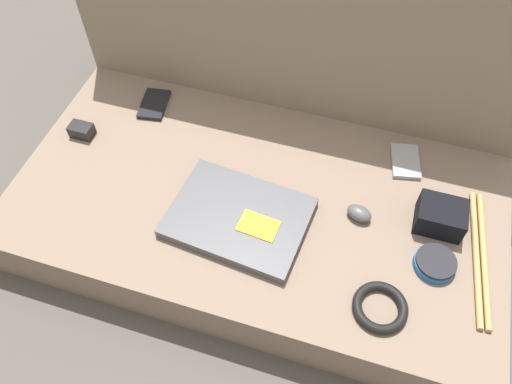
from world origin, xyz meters
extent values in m
plane|color=#4C4742|center=(0.00, 0.00, 0.00)|extent=(8.00, 8.00, 0.00)
cube|color=#7A6656|center=(0.00, 0.00, 0.07)|extent=(1.19, 0.63, 0.14)
cube|color=#7F705B|center=(0.00, 0.41, 0.28)|extent=(1.19, 0.20, 0.56)
cube|color=#47474C|center=(-0.02, -0.08, 0.15)|extent=(0.33, 0.26, 0.03)
cube|color=yellow|center=(0.03, -0.09, 0.17)|extent=(0.10, 0.07, 0.00)
ellipsoid|color=#4C4C51|center=(0.25, 0.02, 0.15)|extent=(0.07, 0.06, 0.03)
cylinder|color=#1E569E|center=(0.43, -0.06, 0.15)|extent=(0.09, 0.09, 0.02)
cylinder|color=#232328|center=(0.43, -0.06, 0.16)|extent=(0.09, 0.09, 0.01)
cube|color=#99999E|center=(0.33, 0.22, 0.14)|extent=(0.09, 0.12, 0.01)
cube|color=black|center=(-0.36, 0.21, 0.14)|extent=(0.09, 0.12, 0.01)
cube|color=black|center=(0.43, 0.05, 0.17)|extent=(0.11, 0.09, 0.06)
cube|color=black|center=(-0.50, 0.06, 0.16)|extent=(0.06, 0.04, 0.03)
torus|color=black|center=(0.33, -0.20, 0.15)|extent=(0.12, 0.12, 0.02)
cylinder|color=tan|center=(0.52, -0.01, 0.15)|extent=(0.05, 0.35, 0.01)
cylinder|color=tan|center=(0.53, -0.01, 0.15)|extent=(0.05, 0.35, 0.01)
camera|label=1|loc=(0.21, -0.67, 1.13)|focal=35.00mm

